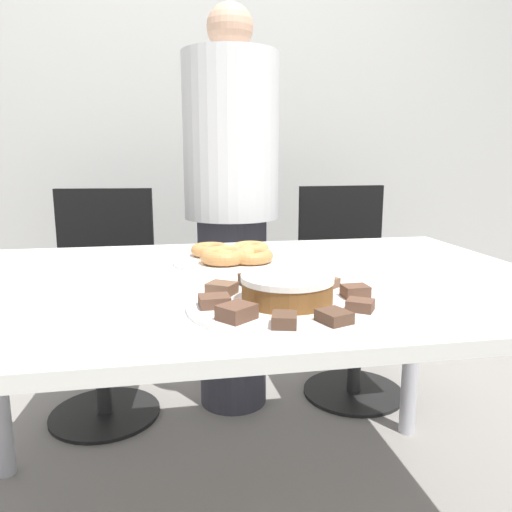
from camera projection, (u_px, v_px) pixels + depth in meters
name	position (u px, v px, depth m)	size (l,w,h in m)	color
wall_back	(193.00, 106.00, 2.65)	(8.00, 0.05, 2.60)	beige
table	(236.00, 310.00, 1.24)	(1.55, 0.99, 0.75)	silver
person_standing	(232.00, 207.00, 2.00)	(0.37, 0.37, 1.60)	#383842
office_chair_left	(102.00, 309.00, 2.01)	(0.48, 0.48, 0.91)	black
office_chair_right	(351.00, 296.00, 2.19)	(0.46, 0.46, 0.91)	black
plate_cake	(287.00, 304.00, 0.98)	(0.40, 0.40, 0.01)	white
plate_donuts	(234.00, 261.00, 1.39)	(0.34, 0.34, 0.01)	white
frosted_cake	(287.00, 288.00, 0.98)	(0.18, 0.18, 0.05)	brown
lamington_0	(360.00, 305.00, 0.93)	(0.06, 0.06, 0.02)	brown
lamington_1	(355.00, 291.00, 1.01)	(0.05, 0.05, 0.02)	brown
lamington_2	(328.00, 283.00, 1.09)	(0.06, 0.06, 0.02)	brown
lamington_3	(289.00, 278.00, 1.12)	(0.06, 0.06, 0.02)	#513828
lamington_4	(250.00, 280.00, 1.10)	(0.05, 0.06, 0.03)	#513828
lamington_5	(222.00, 288.00, 1.04)	(0.07, 0.07, 0.02)	brown
lamington_6	(214.00, 301.00, 0.95)	(0.06, 0.05, 0.02)	brown
lamington_7	(237.00, 312.00, 0.87)	(0.08, 0.08, 0.03)	brown
lamington_8	(284.00, 320.00, 0.84)	(0.05, 0.06, 0.02)	#513828
lamington_9	(334.00, 317.00, 0.86)	(0.06, 0.07, 0.02)	#513828
donut_0	(234.00, 253.00, 1.39)	(0.12, 0.12, 0.03)	tan
donut_1	(251.00, 256.00, 1.35)	(0.12, 0.12, 0.03)	#C68447
donut_2	(251.00, 248.00, 1.45)	(0.11, 0.11, 0.03)	#D18E4C
donut_3	(210.00, 250.00, 1.43)	(0.11, 0.11, 0.03)	#C68447
donut_4	(223.00, 256.00, 1.33)	(0.13, 0.13, 0.04)	#C68447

